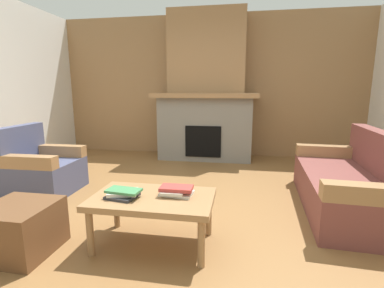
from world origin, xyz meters
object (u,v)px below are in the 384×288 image
fireplace (206,97)px  armchair (41,169)px  coffee_table (153,202)px  ottoman (20,229)px  couch (351,184)px

fireplace → armchair: 3.00m
coffee_table → armchair: bearing=151.5°
fireplace → ottoman: fireplace is taller
couch → armchair: 3.69m
couch → coffee_table: couch is taller
fireplace → coffee_table: size_ratio=2.70×
fireplace → ottoman: (-1.07, -3.47, -0.96)m
fireplace → ottoman: size_ratio=5.19×
coffee_table → ottoman: 1.07m
coffee_table → ottoman: size_ratio=1.92×
fireplace → couch: (1.85, -2.14, -0.88)m
couch → coffee_table: size_ratio=1.85×
armchair → coffee_table: (1.79, -0.97, 0.08)m
coffee_table → fireplace: bearing=89.1°
armchair → fireplace: bearing=50.2°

